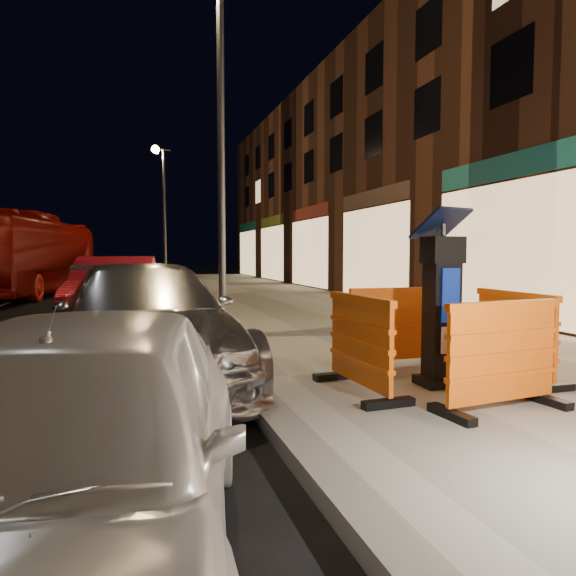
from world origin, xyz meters
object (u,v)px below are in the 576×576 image
object	(u,v)px
barrier_front	(502,356)
barrier_bldgside	(514,335)
bus_doubledecker	(29,296)
car_silver	(145,379)
parking_kiosk	(442,303)
barrier_kerbside	(360,344)
car_red	(117,326)
barrier_back	(397,327)

from	to	relation	value
barrier_front	barrier_bldgside	bearing A→B (deg)	38.84
barrier_bldgside	bus_doubledecker	size ratio (longest dim) A/B	0.12
bus_doubledecker	car_silver	bearing A→B (deg)	-67.46
barrier_bldgside	bus_doubledecker	xyz separation A→B (m)	(-7.78, 16.37, -0.65)
parking_kiosk	barrier_bldgside	bearing A→B (deg)	-1.16
barrier_bldgside	bus_doubledecker	world-z (taller)	bus_doubledecker
barrier_kerbside	car_red	size ratio (longest dim) A/B	0.28
car_silver	car_red	xyz separation A→B (m)	(-0.46, 5.13, 0.00)
parking_kiosk	car_red	distance (m)	7.86
barrier_back	car_silver	xyz separation A→B (m)	(-3.03, 0.89, -0.65)
barrier_bldgside	car_silver	world-z (taller)	barrier_bldgside
parking_kiosk	car_red	xyz separation A→B (m)	(-3.48, 6.97, -1.04)
barrier_back	barrier_bldgside	distance (m)	1.34
barrier_front	barrier_bldgside	size ratio (longest dim) A/B	1.00
barrier_back	barrier_bldgside	bearing A→B (deg)	-43.16
parking_kiosk	car_red	size ratio (longest dim) A/B	0.39
barrier_kerbside	car_silver	size ratio (longest dim) A/B	0.26
barrier_front	car_red	bearing A→B (deg)	107.57
barrier_bldgside	barrier_kerbside	bearing A→B (deg)	90.84
barrier_front	car_silver	world-z (taller)	barrier_front
car_red	barrier_front	bearing A→B (deg)	-61.61
barrier_front	car_silver	bearing A→B (deg)	131.12
barrier_bldgside	car_red	xyz separation A→B (m)	(-4.43, 6.97, -0.65)
car_silver	bus_doubledecker	distance (m)	15.02
car_silver	car_red	distance (m)	5.15
barrier_kerbside	barrier_back	bearing A→B (deg)	-48.16
parking_kiosk	car_red	world-z (taller)	parking_kiosk
parking_kiosk	barrier_bldgside	world-z (taller)	parking_kiosk
parking_kiosk	car_silver	world-z (taller)	parking_kiosk
barrier_back	barrier_bldgside	world-z (taller)	same
barrier_front	barrier_back	size ratio (longest dim) A/B	1.00
barrier_back	barrier_front	bearing A→B (deg)	-88.16
barrier_kerbside	barrier_bldgside	size ratio (longest dim) A/B	1.00
parking_kiosk	barrier_front	size ratio (longest dim) A/B	1.40
parking_kiosk	barrier_back	distance (m)	1.03
barrier_front	barrier_bldgside	distance (m)	1.34
bus_doubledecker	car_red	bearing A→B (deg)	-62.53
barrier_bldgside	car_silver	bearing A→B (deg)	65.96
barrier_back	car_silver	world-z (taller)	barrier_back
barrier_front	barrier_back	bearing A→B (deg)	83.84
barrier_back	car_silver	distance (m)	3.22
barrier_bldgside	parking_kiosk	bearing A→B (deg)	90.84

